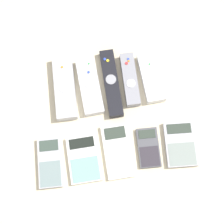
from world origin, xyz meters
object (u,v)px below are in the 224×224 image
remote_0 (65,88)px  remote_2 (111,83)px  calculator_0 (50,163)px  remote_1 (90,86)px  calculator_1 (84,159)px  remote_3 (130,80)px  calculator_4 (180,144)px  remote_4 (151,78)px  calculator_3 (148,148)px  calculator_2 (119,151)px

remote_0 → remote_2: size_ratio=0.93×
calculator_0 → remote_2: bearing=48.2°
remote_0 → remote_1: size_ratio=1.08×
calculator_1 → remote_2: bearing=62.0°
remote_3 → calculator_4: (0.11, -0.21, -0.00)m
remote_0 → calculator_0: remote_0 is taller
calculator_1 → remote_4: bearing=41.9°
calculator_1 → calculator_4: (0.28, 0.01, 0.00)m
remote_2 → calculator_0: 0.29m
remote_2 → remote_3: size_ratio=1.28×
remote_1 → calculator_3: 0.25m
calculator_0 → calculator_4: 0.37m
calculator_3 → remote_3: bearing=98.0°
calculator_3 → remote_2: bearing=112.9°
remote_3 → calculator_2: size_ratio=1.05×
calculator_0 → calculator_2: calculator_0 is taller
remote_0 → remote_1: (0.07, -0.00, -0.00)m
remote_0 → calculator_4: (0.31, -0.21, -0.01)m
calculator_2 → calculator_4: size_ratio=1.16×
remote_2 → remote_3: (0.06, 0.00, 0.00)m
calculator_2 → calculator_3: same height
calculator_2 → calculator_4: bearing=-2.6°
remote_0 → calculator_2: bearing=-56.8°
remote_2 → calculator_0: (-0.20, -0.21, -0.00)m
calculator_1 → calculator_3: calculator_1 is taller
remote_2 → calculator_1: bearing=-117.4°
remote_3 → calculator_0: size_ratio=1.16×
remote_0 → calculator_3: 0.30m
remote_0 → remote_3: 0.20m
remote_1 → calculator_4: remote_1 is taller
remote_2 → calculator_1: 0.24m
remote_3 → remote_1: bearing=-177.7°
remote_4 → remote_0: bearing=176.4°
calculator_0 → calculator_1: (0.10, -0.00, -0.00)m
remote_3 → calculator_1: remote_3 is taller
remote_0 → calculator_2: (0.13, -0.21, -0.01)m
remote_4 → calculator_3: remote_4 is taller
calculator_4 → remote_0: bearing=149.2°
remote_2 → calculator_3: 0.22m
remote_4 → calculator_1: size_ratio=1.16×
remote_0 → remote_2: 0.14m
remote_1 → calculator_0: size_ratio=1.27×
remote_4 → calculator_1: remote_4 is taller
calculator_0 → calculator_1: 0.10m
calculator_1 → remote_3: bearing=51.5°
remote_0 → remote_4: 0.26m
calculator_0 → calculator_3: (0.28, 0.01, -0.00)m
remote_0 → calculator_4: 0.38m
remote_0 → calculator_0: 0.23m
calculator_2 → calculator_1: bearing=-176.0°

